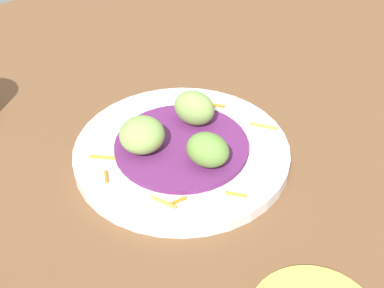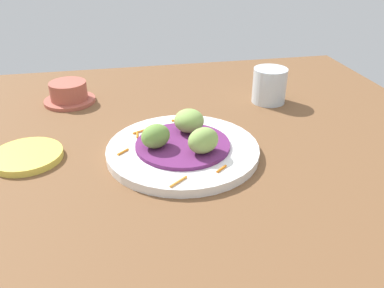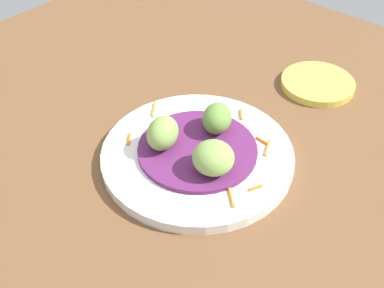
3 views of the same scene
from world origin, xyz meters
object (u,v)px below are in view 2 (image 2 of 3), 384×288
(main_plate, at_px, (183,150))
(guac_scoop_right, at_px, (189,121))
(guac_scoop_center, at_px, (203,141))
(terracotta_bowl, at_px, (69,93))
(water_glass, at_px, (269,85))
(guac_scoop_left, at_px, (156,136))
(side_plate_small, at_px, (27,156))

(main_plate, relative_size, guac_scoop_right, 4.88)
(guac_scoop_center, height_order, terracotta_bowl, guac_scoop_center)
(guac_scoop_center, relative_size, water_glass, 0.69)
(guac_scoop_right, bearing_deg, guac_scoop_left, 35.46)
(main_plate, bearing_deg, water_glass, -139.60)
(guac_scoop_left, xyz_separation_m, side_plate_small, (0.22, -0.04, -0.04))
(side_plate_small, relative_size, terracotta_bowl, 1.06)
(guac_scoop_right, bearing_deg, water_glass, -143.94)
(guac_scoop_left, bearing_deg, terracotta_bowl, -60.55)
(guac_scoop_left, bearing_deg, guac_scoop_center, 155.46)
(main_plate, xyz_separation_m, guac_scoop_center, (-0.03, 0.04, 0.04))
(side_plate_small, xyz_separation_m, terracotta_bowl, (-0.06, -0.25, 0.02))
(guac_scoop_right, bearing_deg, guac_scoop_center, 95.46)
(guac_scoop_center, bearing_deg, main_plate, -54.54)
(guac_scoop_left, height_order, guac_scoop_center, guac_scoop_center)
(side_plate_small, distance_m, terracotta_bowl, 0.26)
(water_glass, bearing_deg, guac_scoop_left, 35.92)
(guac_scoop_center, xyz_separation_m, water_glass, (-0.21, -0.24, -0.01))
(guac_scoop_center, bearing_deg, guac_scoop_right, -84.54)
(guac_scoop_center, xyz_separation_m, side_plate_small, (0.30, -0.08, -0.04))
(main_plate, distance_m, guac_scoop_center, 0.06)
(guac_scoop_center, distance_m, terracotta_bowl, 0.41)
(guac_scoop_left, relative_size, terracotta_bowl, 0.45)
(guac_scoop_center, relative_size, terracotta_bowl, 0.47)
(main_plate, distance_m, guac_scoop_right, 0.06)
(guac_scoop_left, xyz_separation_m, terracotta_bowl, (0.17, -0.29, -0.02))
(side_plate_small, bearing_deg, water_glass, -161.90)
(water_glass, bearing_deg, side_plate_small, 18.10)
(side_plate_small, bearing_deg, guac_scoop_left, 169.66)
(main_plate, bearing_deg, guac_scoop_center, 125.46)
(main_plate, relative_size, water_glass, 3.43)
(side_plate_small, xyz_separation_m, water_glass, (-0.51, -0.17, 0.03))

